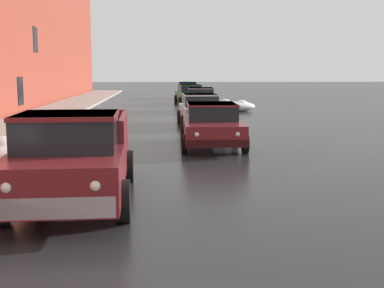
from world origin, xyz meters
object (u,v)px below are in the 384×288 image
pickup_truck_maroon_approaching_near_lane (73,157)px  sedan_silver_parked_kerbside_mid (200,109)px  sedan_maroon_parked_kerbside_close (212,124)px  sedan_darkblue_at_far_intersection (188,90)px  sedan_grey_parked_far_down_block (201,99)px  sedan_green_queued_behind_truck (190,94)px

pickup_truck_maroon_approaching_near_lane → sedan_silver_parked_kerbside_mid: pickup_truck_maroon_approaching_near_lane is taller
sedan_maroon_parked_kerbside_close → sedan_darkblue_at_far_intersection: (0.47, 27.44, -0.00)m
sedan_maroon_parked_kerbside_close → sedan_silver_parked_kerbside_mid: same height
pickup_truck_maroon_approaching_near_lane → sedan_darkblue_at_far_intersection: 34.54m
sedan_grey_parked_far_down_block → sedan_darkblue_at_far_intersection: same height
sedan_darkblue_at_far_intersection → sedan_green_queued_behind_truck: bearing=-91.4°
sedan_green_queued_behind_truck → sedan_darkblue_at_far_intersection: size_ratio=0.98×
sedan_maroon_parked_kerbside_close → sedan_darkblue_at_far_intersection: 27.44m
pickup_truck_maroon_approaching_near_lane → sedan_darkblue_at_far_intersection: pickup_truck_maroon_approaching_near_lane is taller
sedan_grey_parked_far_down_block → sedan_green_queued_behind_truck: (-0.33, 6.46, -0.00)m
sedan_green_queued_behind_truck → pickup_truck_maroon_approaching_near_lane: bearing=-97.4°
sedan_grey_parked_far_down_block → sedan_green_queued_behind_truck: 6.47m
pickup_truck_maroon_approaching_near_lane → sedan_silver_parked_kerbside_mid: 13.58m
pickup_truck_maroon_approaching_near_lane → sedan_green_queued_behind_truck: size_ratio=1.22×
sedan_silver_parked_kerbside_mid → sedan_grey_parked_far_down_block: bearing=85.8°
pickup_truck_maroon_approaching_near_lane → sedan_maroon_parked_kerbside_close: bearing=64.6°
sedan_maroon_parked_kerbside_close → sedan_grey_parked_far_down_block: size_ratio=0.97×
pickup_truck_maroon_approaching_near_lane → sedan_grey_parked_far_down_block: size_ratio=1.18×
pickup_truck_maroon_approaching_near_lane → sedan_maroon_parked_kerbside_close: (3.28, 6.90, -0.13)m
sedan_grey_parked_far_down_block → pickup_truck_maroon_approaching_near_lane: bearing=-100.6°
pickup_truck_maroon_approaching_near_lane → sedan_green_queued_behind_truck: (3.58, 27.37, -0.13)m
sedan_darkblue_at_far_intersection → sedan_grey_parked_far_down_block: bearing=-89.3°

